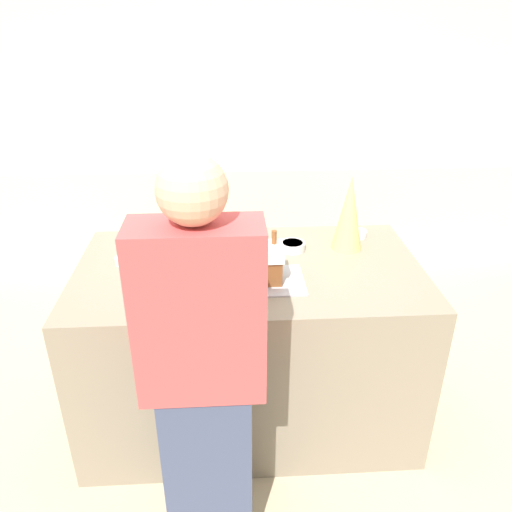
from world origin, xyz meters
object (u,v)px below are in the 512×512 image
at_px(candy_bowl_center_rear, 124,260).
at_px(candy_bowl_beside_tree, 130,238).
at_px(baking_tray, 266,281).
at_px(candy_bowl_near_tray_left, 251,241).
at_px(candy_bowl_behind_tray, 357,233).
at_px(person, 203,375).
at_px(decorative_tree, 349,213).
at_px(mug, 180,293).
at_px(candy_bowl_front_corner, 292,246).
at_px(gingerbread_house, 266,262).

bearing_deg(candy_bowl_center_rear, candy_bowl_beside_tree, 92.92).
relative_size(baking_tray, candy_bowl_near_tray_left, 3.06).
xyz_separation_m(candy_bowl_behind_tray, person, (-0.84, -1.09, -0.07)).
relative_size(decorative_tree, mug, 4.32).
relative_size(candy_bowl_center_rear, candy_bowl_near_tray_left, 0.75).
relative_size(baking_tray, person, 0.21).
bearing_deg(person, mug, 104.14).
height_order(decorative_tree, candy_bowl_front_corner, decorative_tree).
bearing_deg(candy_bowl_behind_tray, baking_tray, -138.98).
bearing_deg(candy_bowl_near_tray_left, decorative_tree, -8.01).
xyz_separation_m(gingerbread_house, person, (-0.28, -0.60, -0.16)).
distance_m(candy_bowl_center_rear, mug, 0.49).
relative_size(gingerbread_house, candy_bowl_front_corner, 1.80).
relative_size(decorative_tree, person, 0.23).
distance_m(decorative_tree, candy_bowl_front_corner, 0.35).
distance_m(gingerbread_house, candy_bowl_beside_tree, 0.88).
bearing_deg(candy_bowl_beside_tree, candy_bowl_center_rear, -87.08).
xyz_separation_m(gingerbread_house, candy_bowl_front_corner, (0.17, 0.34, -0.08)).
bearing_deg(gingerbread_house, candy_bowl_near_tray_left, 96.90).
relative_size(candy_bowl_center_rear, person, 0.05).
bearing_deg(gingerbread_house, mug, -159.36).
relative_size(candy_bowl_behind_tray, mug, 1.19).
distance_m(gingerbread_house, candy_bowl_center_rear, 0.75).
height_order(candy_bowl_center_rear, person, person).
bearing_deg(baking_tray, candy_bowl_center_rear, 162.40).
bearing_deg(candy_bowl_behind_tray, gingerbread_house, -138.97).
bearing_deg(gingerbread_house, person, -115.09).
bearing_deg(candy_bowl_front_corner, mug, -139.46).
relative_size(candy_bowl_behind_tray, person, 0.06).
distance_m(candy_bowl_behind_tray, person, 1.38).
bearing_deg(candy_bowl_behind_tray, mug, -146.31).
relative_size(candy_bowl_near_tray_left, mug, 1.28).
bearing_deg(candy_bowl_behind_tray, decorative_tree, -123.14).
bearing_deg(candy_bowl_near_tray_left, candy_bowl_center_rear, -163.62).
bearing_deg(baking_tray, candy_bowl_near_tray_left, 96.85).
bearing_deg(candy_bowl_center_rear, candy_bowl_behind_tray, 11.76).
distance_m(candy_bowl_center_rear, candy_bowl_near_tray_left, 0.69).
distance_m(gingerbread_house, person, 0.68).
distance_m(gingerbread_house, mug, 0.43).
bearing_deg(baking_tray, candy_bowl_beside_tree, 145.70).
distance_m(baking_tray, candy_bowl_near_tray_left, 0.42).
bearing_deg(candy_bowl_beside_tree, candy_bowl_behind_tray, -0.14).
relative_size(candy_bowl_beside_tree, mug, 1.37).
height_order(baking_tray, mug, mug).
xyz_separation_m(candy_bowl_center_rear, candy_bowl_beside_tree, (-0.01, 0.27, 0.00)).
distance_m(candy_bowl_center_rear, candy_bowl_beside_tree, 0.27).
bearing_deg(candy_bowl_center_rear, person, -62.58).
relative_size(candy_bowl_front_corner, candy_bowl_beside_tree, 1.06).
xyz_separation_m(candy_bowl_front_corner, mug, (-0.57, -0.48, 0.02)).
xyz_separation_m(baking_tray, candy_bowl_center_rear, (-0.71, 0.22, 0.02)).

